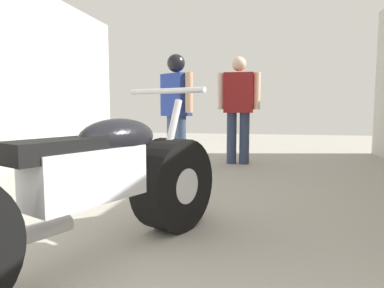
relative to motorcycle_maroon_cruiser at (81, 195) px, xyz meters
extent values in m
plane|color=#9E998E|center=(0.38, 1.74, -0.44)|extent=(18.13, 18.13, 0.00)
cylinder|color=black|center=(0.35, 0.76, -0.09)|extent=(0.52, 0.75, 0.70)
cylinder|color=silver|center=(0.35, 0.76, -0.09)|extent=(0.35, 0.35, 0.27)
cube|color=silver|center=(0.02, 0.04, 0.11)|extent=(0.53, 0.75, 0.31)
ellipsoid|color=black|center=(0.12, 0.26, 0.30)|extent=(0.49, 0.64, 0.24)
cube|color=black|center=(-0.06, -0.14, 0.27)|extent=(0.44, 0.58, 0.11)
cylinder|color=silver|center=(0.33, 0.72, 0.24)|extent=(0.16, 0.27, 0.64)
cylinder|color=silver|center=(0.31, 0.68, 0.61)|extent=(0.64, 0.32, 0.04)
cylinder|color=silver|center=(-0.26, -0.20, -0.20)|extent=(0.34, 0.59, 0.10)
cylinder|color=#2D3851|center=(0.52, 4.05, -0.02)|extent=(0.16, 0.16, 0.85)
cylinder|color=#2D3851|center=(0.73, 4.05, -0.02)|extent=(0.16, 0.16, 0.85)
cube|color=maroon|center=(0.62, 4.05, 0.74)|extent=(0.47, 0.25, 0.65)
cylinder|color=beige|center=(0.33, 4.05, 0.76)|extent=(0.12, 0.12, 0.60)
cylinder|color=beige|center=(0.92, 4.05, 0.76)|extent=(0.12, 0.12, 0.60)
sphere|color=beige|center=(0.62, 4.05, 1.20)|extent=(0.24, 0.24, 0.24)
cylinder|color=#384766|center=(-0.16, 3.23, -0.04)|extent=(0.22, 0.22, 0.81)
cylinder|color=#384766|center=(-0.33, 3.35, -0.04)|extent=(0.22, 0.22, 0.81)
cube|color=navy|center=(-0.25, 3.29, 0.68)|extent=(0.51, 0.46, 0.62)
cylinder|color=tan|center=(-0.02, 3.13, 0.71)|extent=(0.15, 0.15, 0.57)
cylinder|color=tan|center=(-0.47, 3.46, 0.71)|extent=(0.15, 0.15, 0.57)
sphere|color=black|center=(-0.25, 3.29, 1.12)|extent=(0.22, 0.22, 0.22)
sphere|color=black|center=(-0.25, 3.29, 1.14)|extent=(0.26, 0.26, 0.26)
camera|label=1|loc=(0.99, -1.79, 0.49)|focal=32.73mm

